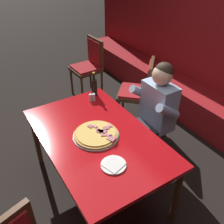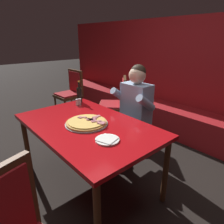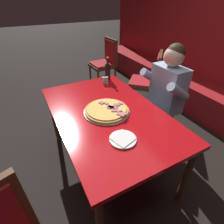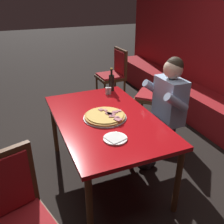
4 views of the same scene
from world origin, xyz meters
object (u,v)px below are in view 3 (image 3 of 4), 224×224
main_dining_table (107,117)px  plate_white_paper (123,139)px  beer_bottle (108,71)px  dining_chair_near_left (149,79)px  shaker_parmesan (104,81)px  diner_seated_blue_shirt (161,96)px  pizza (107,110)px  dining_chair_near_right (106,60)px  shaker_red_pepper_flakes (107,81)px

main_dining_table → plate_white_paper: size_ratio=7.31×
main_dining_table → plate_white_paper: plate_white_paper is taller
beer_bottle → dining_chair_near_left: (-0.06, 0.74, -0.27)m
shaker_parmesan → dining_chair_near_left: bearing=100.0°
beer_bottle → diner_seated_blue_shirt: size_ratio=0.23×
shaker_parmesan → diner_seated_blue_shirt: 0.71m
diner_seated_blue_shirt → beer_bottle: bearing=-148.8°
beer_bottle → pizza: bearing=-27.5°
beer_bottle → dining_chair_near_right: bearing=155.3°
shaker_parmesan → diner_seated_blue_shirt: (0.52, 0.47, -0.08)m
dining_chair_near_left → shaker_red_pepper_flakes: bearing=-78.9°
plate_white_paper → shaker_red_pepper_flakes: 1.03m
pizza → plate_white_paper: pizza is taller
shaker_red_pepper_flakes → diner_seated_blue_shirt: diner_seated_blue_shirt is taller
shaker_red_pepper_flakes → diner_seated_blue_shirt: (0.51, 0.44, -0.08)m
pizza → shaker_parmesan: shaker_parmesan is taller
pizza → plate_white_paper: size_ratio=2.07×
plate_white_paper → beer_bottle: (-1.07, 0.41, 0.10)m
main_dining_table → shaker_red_pepper_flakes: bearing=153.9°
dining_chair_near_right → shaker_parmesan: bearing=-26.8°
shaker_parmesan → plate_white_paper: bearing=-17.6°
shaker_parmesan → dining_chair_near_right: size_ratio=0.09×
main_dining_table → beer_bottle: beer_bottle is taller
shaker_red_pepper_flakes → beer_bottle: bearing=146.6°
pizza → shaker_red_pepper_flakes: 0.63m
dining_chair_near_right → diner_seated_blue_shirt: bearing=-5.8°
beer_bottle → dining_chair_near_left: bearing=94.4°
main_dining_table → shaker_red_pepper_flakes: (-0.56, 0.27, 0.11)m
beer_bottle → shaker_parmesan: 0.15m
pizza → dining_chair_near_right: dining_chair_near_right is taller
beer_bottle → dining_chair_near_right: (-1.21, 0.56, -0.28)m
main_dining_table → shaker_parmesan: size_ratio=17.85×
shaker_parmesan → diner_seated_blue_shirt: bearing=42.2°
diner_seated_blue_shirt → dining_chair_near_left: diner_seated_blue_shirt is taller
beer_bottle → shaker_parmesan: beer_bottle is taller
beer_bottle → shaker_red_pepper_flakes: bearing=-33.4°
plate_white_paper → main_dining_table: bearing=170.2°
pizza → shaker_red_pepper_flakes: bearing=153.7°
plate_white_paper → diner_seated_blue_shirt: bearing=120.3°
pizza → beer_bottle: beer_bottle is taller
diner_seated_blue_shirt → dining_chair_near_left: 0.77m
shaker_red_pepper_flakes → shaker_parmesan: 0.04m
shaker_parmesan → dining_chair_near_right: 1.47m
beer_bottle → shaker_parmesan: bearing=-47.7°
diner_seated_blue_shirt → shaker_parmesan: bearing=-137.8°
shaker_red_pepper_flakes → diner_seated_blue_shirt: bearing=40.5°
plate_white_paper → beer_bottle: beer_bottle is taller
main_dining_table → dining_chair_near_left: size_ratio=1.56×
main_dining_table → dining_chair_near_left: (-0.71, 1.08, -0.09)m
plate_white_paper → diner_seated_blue_shirt: 0.91m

